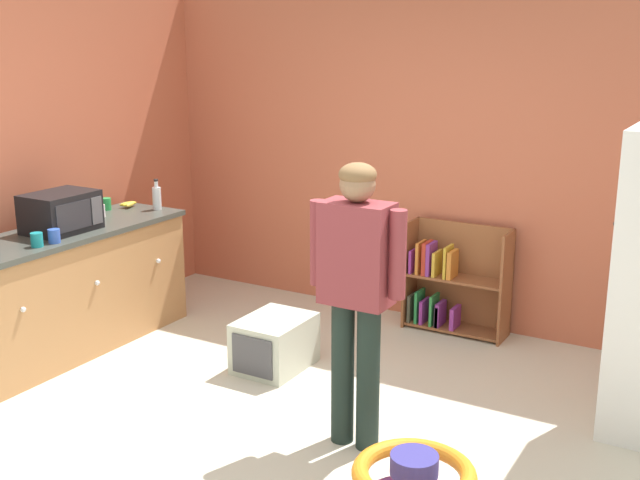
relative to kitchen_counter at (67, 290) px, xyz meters
name	(u,v)px	position (x,y,z in m)	size (l,w,h in m)	color
ground_plane	(298,444)	(2.20, -0.36, -0.45)	(12.00, 12.00, 0.00)	beige
back_wall	(455,156)	(2.20, 1.97, 0.90)	(5.20, 0.06, 2.70)	#C46547
left_side_wall	(63,156)	(-0.43, 0.45, 0.90)	(0.06, 2.99, 2.70)	#C36143
kitchen_counter	(67,290)	(0.00, 0.00, 0.00)	(0.65, 1.96, 0.90)	#B07B4A
bookshelf	(451,284)	(2.29, 1.78, -0.08)	(0.80, 0.28, 0.85)	brown
standing_person	(356,282)	(2.48, -0.19, 0.52)	(0.57, 0.22, 1.62)	#1D2B25
pet_carrier	(275,343)	(1.50, 0.47, -0.27)	(0.42, 0.55, 0.36)	beige
microwave	(61,212)	(0.01, -0.01, 0.59)	(0.37, 0.48, 0.28)	black
banana_bunch	(129,204)	(-0.13, 0.83, 0.48)	(0.12, 0.16, 0.04)	yellow
clear_bottle	(157,197)	(0.12, 0.88, 0.55)	(0.07, 0.07, 0.25)	silver
teal_cup	(37,240)	(0.20, -0.39, 0.50)	(0.08, 0.08, 0.10)	teal
white_cup	(100,211)	(-0.08, 0.46, 0.50)	(0.08, 0.08, 0.10)	white
blue_cup	(54,236)	(0.22, -0.26, 0.50)	(0.08, 0.08, 0.10)	blue
green_cup	(106,204)	(-0.23, 0.67, 0.50)	(0.08, 0.08, 0.10)	green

